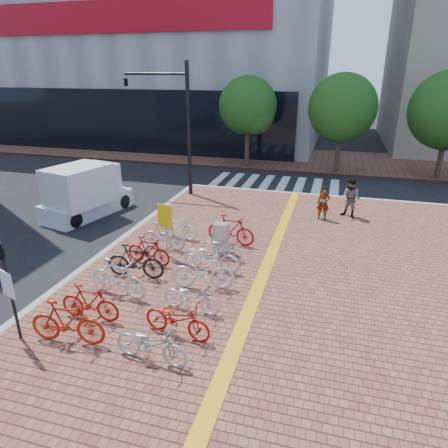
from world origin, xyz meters
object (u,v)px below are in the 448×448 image
(bike_2, at_px, (118,278))
(bike_10, at_px, (203,271))
(bike_7, at_px, (151,344))
(yellow_sign, at_px, (165,221))
(notice_sign, at_px, (7,279))
(bike_0, at_px, (67,322))
(pedestrian_b, at_px, (351,199))
(bike_1, at_px, (90,303))
(bike_9, at_px, (191,297))
(box_truck, at_px, (85,191))
(bike_5, at_px, (164,236))
(bike_4, at_px, (148,251))
(bike_3, at_px, (135,261))
(bike_11, at_px, (211,256))
(bike_6, at_px, (176,226))
(traffic_light_pole, at_px, (159,104))
(bike_8, at_px, (177,319))
(bike_12, at_px, (222,247))
(pedestrian_a, at_px, (323,203))
(bike_13, at_px, (231,230))
(utility_box, at_px, (221,238))

(bike_2, height_order, bike_10, bike_2)
(bike_7, bearing_deg, yellow_sign, 23.87)
(yellow_sign, relative_size, notice_sign, 0.73)
(bike_0, height_order, pedestrian_b, pedestrian_b)
(bike_1, distance_m, bike_9, 2.70)
(bike_0, xyz_separation_m, bike_1, (-0.05, 1.01, -0.07))
(bike_9, height_order, box_truck, box_truck)
(bike_1, xyz_separation_m, bike_5, (0.05, 4.70, 0.01))
(bike_10, bearing_deg, bike_1, 122.92)
(bike_1, relative_size, bike_2, 0.87)
(bike_2, xyz_separation_m, bike_4, (-0.05, 2.13, -0.09))
(bike_0, xyz_separation_m, bike_4, (-0.00, 4.43, -0.08))
(bike_2, relative_size, bike_3, 1.02)
(bike_5, xyz_separation_m, bike_11, (2.21, -1.13, 0.01))
(bike_4, height_order, bike_6, bike_4)
(bike_2, distance_m, traffic_light_pole, 11.53)
(yellow_sign, distance_m, notice_sign, 5.62)
(bike_0, height_order, traffic_light_pole, traffic_light_pole)
(notice_sign, bearing_deg, box_truck, 113.88)
(bike_8, relative_size, traffic_light_pole, 0.27)
(bike_11, height_order, yellow_sign, yellow_sign)
(bike_9, distance_m, notice_sign, 4.57)
(bike_8, xyz_separation_m, bike_12, (-0.15, 4.54, -0.06))
(bike_7, bearing_deg, notice_sign, 96.75)
(bike_8, height_order, pedestrian_a, pedestrian_a)
(bike_3, height_order, bike_13, bike_13)
(bike_3, bearing_deg, bike_2, 176.47)
(bike_12, height_order, utility_box, utility_box)
(bike_3, xyz_separation_m, bike_5, (-0.03, 2.26, -0.06))
(bike_1, xyz_separation_m, pedestrian_a, (5.58, 9.56, 0.24))
(bike_12, bearing_deg, bike_8, -169.00)
(bike_4, distance_m, bike_8, 4.23)
(bike_3, height_order, utility_box, bike_3)
(bike_3, relative_size, pedestrian_a, 1.26)
(yellow_sign, bearing_deg, bike_5, 122.50)
(bike_0, distance_m, traffic_light_pole, 13.62)
(bike_6, xyz_separation_m, bike_8, (2.42, -5.86, -0.01))
(bike_0, xyz_separation_m, bike_11, (2.21, 4.57, -0.06))
(bike_4, relative_size, bike_11, 0.83)
(bike_0, relative_size, box_truck, 0.42)
(bike_10, distance_m, bike_12, 2.17)
(bike_6, bearing_deg, bike_13, -80.45)
(bike_1, height_order, bike_7, bike_1)
(bike_5, distance_m, notice_sign, 6.19)
(bike_2, height_order, bike_11, bike_2)
(bike_7, bearing_deg, bike_11, 4.39)
(notice_sign, bearing_deg, bike_10, 44.77)
(bike_4, distance_m, bike_9, 3.34)
(utility_box, bearing_deg, bike_0, -109.79)
(bike_11, height_order, traffic_light_pole, traffic_light_pole)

